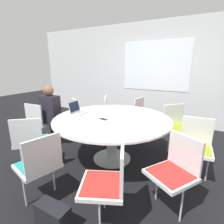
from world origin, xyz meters
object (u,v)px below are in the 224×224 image
at_px(chair_4, 175,168).
at_px(chair_3, 109,179).
at_px(chair_8, 111,111).
at_px(chair_9, 81,114).
at_px(coffee_cup, 78,117).
at_px(handbag, 53,217).
at_px(chair_5, 196,143).
at_px(chair_2, 40,162).
at_px(chair_1, 30,138).
at_px(cell_phone, 103,119).
at_px(chair_7, 144,114).
at_px(laptop, 77,110).
at_px(chair_6, 177,124).
at_px(person_0, 51,111).
at_px(chair_0, 40,120).

bearing_deg(chair_4, chair_3, 76.17).
distance_m(chair_8, chair_9, 0.71).
distance_m(coffee_cup, handbag, 1.41).
bearing_deg(chair_8, chair_3, 1.79).
xyz_separation_m(chair_4, chair_5, (0.15, 0.78, 0.00)).
bearing_deg(chair_5, chair_9, -14.49).
xyz_separation_m(chair_2, chair_9, (-0.87, 1.85, 0.00)).
distance_m(chair_1, chair_3, 1.55).
relative_size(chair_5, chair_9, 1.00).
bearing_deg(handbag, chair_2, 151.23).
distance_m(chair_5, chair_9, 2.43).
height_order(chair_2, cell_phone, chair_2).
bearing_deg(chair_7, chair_3, 19.41).
height_order(chair_9, handbag, chair_9).
relative_size(chair_3, laptop, 2.84).
relative_size(chair_4, chair_6, 1.00).
bearing_deg(person_0, laptop, -1.35).
bearing_deg(chair_6, chair_4, 55.75).
distance_m(chair_4, coffee_cup, 1.59).
height_order(chair_5, chair_6, same).
xyz_separation_m(chair_2, handbag, (0.40, -0.22, -0.37)).
relative_size(chair_3, person_0, 0.71).
relative_size(chair_2, chair_9, 1.00).
xyz_separation_m(chair_1, cell_phone, (0.85, 0.73, 0.23)).
distance_m(chair_3, chair_8, 2.55).
xyz_separation_m(chair_6, person_0, (-2.22, -0.98, 0.19)).
relative_size(chair_7, laptop, 2.84).
relative_size(chair_6, chair_8, 1.00).
xyz_separation_m(chair_1, chair_3, (1.52, -0.27, 0.00)).
xyz_separation_m(chair_5, chair_9, (-2.39, 0.44, 0.00)).
xyz_separation_m(chair_7, laptop, (-0.81, -1.32, 0.28)).
distance_m(chair_3, handbag, 0.67).
xyz_separation_m(chair_6, chair_9, (-2.02, -0.31, 0.00)).
distance_m(chair_0, laptop, 0.93).
xyz_separation_m(chair_3, chair_4, (0.53, 0.52, 0.00)).
relative_size(chair_7, cell_phone, 5.64).
bearing_deg(chair_8, chair_5, 36.69).
bearing_deg(chair_3, laptop, 25.22).
xyz_separation_m(chair_2, chair_3, (0.84, 0.12, 0.00)).
xyz_separation_m(chair_0, chair_4, (2.68, -0.45, 0.00)).
xyz_separation_m(person_0, handbag, (1.47, -1.40, -0.57)).
bearing_deg(chair_0, chair_2, -43.25).
bearing_deg(chair_6, chair_8, -49.87).
bearing_deg(chair_6, handbag, 29.92).
xyz_separation_m(chair_0, chair_2, (1.31, -1.08, 0.00)).
bearing_deg(chair_5, chair_8, -30.61).
distance_m(chair_4, laptop, 1.91).
bearing_deg(chair_5, chair_2, 38.68).
bearing_deg(person_0, chair_5, 1.30).
bearing_deg(chair_1, chair_7, 23.95).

